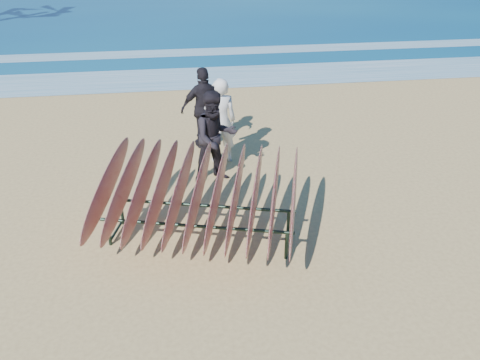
{
  "coord_description": "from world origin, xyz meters",
  "views": [
    {
      "loc": [
        -1.07,
        -6.73,
        5.01
      ],
      "look_at": [
        0.0,
        0.8,
        0.95
      ],
      "focal_mm": 38.0,
      "sensor_mm": 36.0,
      "label": 1
    }
  ],
  "objects_px": {
    "surfboard_rack": "(198,193)",
    "person_dark_a": "(215,137)",
    "person_dark_b": "(205,108)",
    "person_white": "(220,121)"
  },
  "relations": [
    {
      "from": "surfboard_rack",
      "to": "person_dark_a",
      "type": "bearing_deg",
      "value": 92.57
    },
    {
      "from": "person_white",
      "to": "person_dark_b",
      "type": "height_order",
      "value": "same"
    },
    {
      "from": "person_dark_a",
      "to": "person_dark_b",
      "type": "xyz_separation_m",
      "value": [
        -0.07,
        1.77,
        -0.01
      ]
    },
    {
      "from": "person_white",
      "to": "person_dark_a",
      "type": "relative_size",
      "value": 0.99
    },
    {
      "from": "person_dark_b",
      "to": "surfboard_rack",
      "type": "bearing_deg",
      "value": 73.86
    },
    {
      "from": "surfboard_rack",
      "to": "person_dark_b",
      "type": "distance_m",
      "value": 3.95
    },
    {
      "from": "person_white",
      "to": "surfboard_rack",
      "type": "bearing_deg",
      "value": 75.23
    },
    {
      "from": "surfboard_rack",
      "to": "person_white",
      "type": "relative_size",
      "value": 1.97
    },
    {
      "from": "person_white",
      "to": "person_dark_a",
      "type": "height_order",
      "value": "person_dark_a"
    },
    {
      "from": "surfboard_rack",
      "to": "person_dark_a",
      "type": "height_order",
      "value": "person_dark_a"
    }
  ]
}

